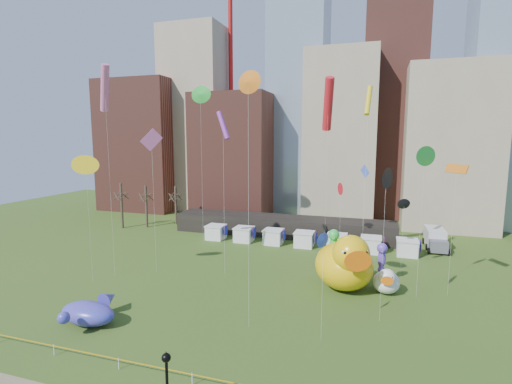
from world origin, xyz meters
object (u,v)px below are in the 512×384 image
(whale_inflatable, at_px, (89,312))
(seahorse_green, at_px, (334,243))
(box_truck, at_px, (435,239))
(small_duck, at_px, (386,281))
(big_duck, at_px, (345,263))
(seahorse_purple, at_px, (382,255))
(lamppost, at_px, (167,384))

(whale_inflatable, bearing_deg, seahorse_green, 43.33)
(whale_inflatable, distance_m, box_truck, 49.17)
(small_duck, height_order, box_truck, small_duck)
(big_duck, xyz_separation_m, box_truck, (11.84, 20.86, -1.54))
(big_duck, height_order, whale_inflatable, big_duck)
(whale_inflatable, height_order, box_truck, box_truck)
(whale_inflatable, bearing_deg, small_duck, 31.86)
(seahorse_purple, distance_m, whale_inflatable, 31.57)
(big_duck, xyz_separation_m, whale_inflatable, (-21.60, -15.19, -1.99))
(small_duck, xyz_separation_m, lamppost, (-12.21, -25.07, 1.71))
(big_duck, relative_size, seahorse_green, 1.57)
(seahorse_green, xyz_separation_m, lamppost, (-6.15, -27.70, -1.40))
(lamppost, height_order, box_truck, lamppost)
(big_duck, height_order, box_truck, big_duck)
(lamppost, bearing_deg, big_duck, 72.50)
(whale_inflatable, xyz_separation_m, box_truck, (33.44, 36.05, 0.45))
(small_duck, relative_size, lamppost, 0.78)
(whale_inflatable, bearing_deg, box_truck, 48.18)
(seahorse_purple, bearing_deg, seahorse_green, -173.52)
(small_duck, relative_size, seahorse_green, 0.64)
(small_duck, xyz_separation_m, seahorse_green, (-6.06, 2.63, 3.11))
(seahorse_green, xyz_separation_m, seahorse_purple, (5.52, 0.35, -1.15))
(big_duck, bearing_deg, seahorse_purple, 18.62)
(seahorse_purple, distance_m, box_truck, 19.34)
(box_truck, bearing_deg, seahorse_purple, -116.01)
(small_duck, distance_m, whale_inflatable, 30.30)
(small_duck, relative_size, box_truck, 0.55)
(whale_inflatable, bearing_deg, big_duck, 36.14)
(seahorse_purple, relative_size, box_truck, 0.68)
(big_duck, height_order, seahorse_green, big_duck)
(big_duck, bearing_deg, small_duck, -17.57)
(seahorse_purple, xyz_separation_m, box_truck, (7.96, 17.54, -1.81))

